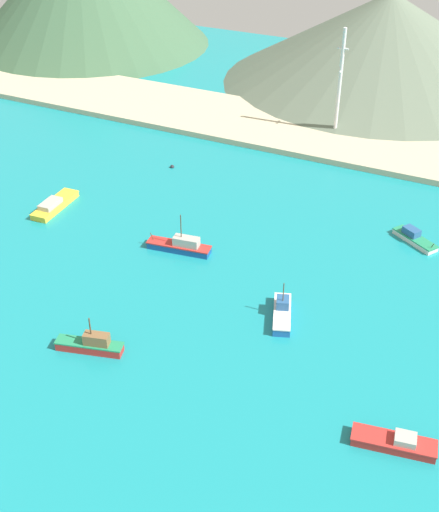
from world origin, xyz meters
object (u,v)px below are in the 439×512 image
fishing_boat_1 (414,238)px  fishing_boat_2 (395,442)px  fishing_boat_0 (181,246)px  buoy_1 (172,167)px  radio_tower (340,83)px  fishing_boat_5 (54,205)px  fishing_boat_3 (91,344)px  fishing_boat_9 (282,312)px

fishing_boat_1 → fishing_boat_2: fishing_boat_1 is taller
fishing_boat_0 → buoy_1: bearing=122.0°
buoy_1 → radio_tower: bearing=49.8°
fishing_boat_5 → radio_tower: (35.33, 52.47, 11.15)m
fishing_boat_5 → buoy_1: (10.90, 23.58, -0.61)m
fishing_boat_5 → buoy_1: size_ratio=13.48×
fishing_boat_0 → fishing_boat_5: size_ratio=0.97×
fishing_boat_1 → radio_tower: 44.78m
fishing_boat_3 → radio_tower: (7.41, 81.05, 10.86)m
fishing_boat_1 → fishing_boat_9: bearing=-113.7°
fishing_boat_1 → fishing_boat_3: fishing_boat_3 is taller
fishing_boat_5 → fishing_boat_9: bearing=-13.0°
fishing_boat_1 → buoy_1: (-49.51, 6.48, -0.59)m
fishing_boat_2 → buoy_1: size_ratio=11.90×
buoy_1 → radio_tower: radio_tower is taller
buoy_1 → fishing_boat_9: bearing=-43.0°
buoy_1 → fishing_boat_1: bearing=-7.5°
fishing_boat_1 → buoy_1: bearing=172.5°
fishing_boat_2 → fishing_boat_5: 73.20m
fishing_boat_1 → fishing_boat_5: fishing_boat_1 is taller
fishing_boat_0 → fishing_boat_2: fishing_boat_0 is taller
fishing_boat_1 → radio_tower: (-25.09, 35.37, 11.16)m
fishing_boat_3 → radio_tower: size_ratio=0.40×
fishing_boat_9 → buoy_1: size_ratio=10.57×
fishing_boat_0 → fishing_boat_1: bearing=30.1°
fishing_boat_1 → fishing_boat_5: bearing=-164.2°
fishing_boat_5 → fishing_boat_9: fishing_boat_9 is taller
fishing_boat_9 → radio_tower: (-12.75, 63.54, 11.00)m
radio_tower → fishing_boat_1: bearing=-54.7°
fishing_boat_0 → fishing_boat_5: fishing_boat_0 is taller
fishing_boat_1 → fishing_boat_5: 62.79m
fishing_boat_2 → fishing_boat_5: (-68.01, 27.07, 0.05)m
fishing_boat_2 → fishing_boat_9: 25.56m
fishing_boat_1 → fishing_boat_3: 56.05m
radio_tower → fishing_boat_2: bearing=-67.7°
fishing_boat_1 → fishing_boat_9: 30.75m
fishing_boat_5 → fishing_boat_2: bearing=-21.7°
fishing_boat_1 → radio_tower: size_ratio=0.35×
fishing_boat_0 → buoy_1: fishing_boat_0 is taller
fishing_boat_3 → fishing_boat_5: (-27.92, 28.57, -0.29)m
fishing_boat_2 → fishing_boat_3: bearing=-177.9°
fishing_boat_3 → fishing_boat_5: fishing_boat_3 is taller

